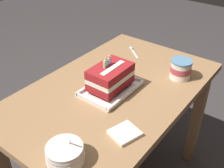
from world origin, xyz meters
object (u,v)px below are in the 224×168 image
Objects in this scene: bowl_stack at (65,154)px; napkin_pile at (125,133)px; foil_tray at (111,89)px; serving_spoon_near_tray at (132,50)px; birthday_cake at (111,77)px; ice_cream_tub at (181,69)px.

napkin_pile is at bearing -21.43° from bowl_stack.
foil_tray is 0.31m from napkin_pile.
bowl_stack is at bearing -162.77° from foil_tray.
serving_spoon_near_tray is 0.74m from napkin_pile.
birthday_cake reaches higher than serving_spoon_near_tray.
serving_spoon_near_tray is (0.42, 0.16, -0.07)m from birthday_cake.
foil_tray is at bearing -159.61° from serving_spoon_near_tray.
ice_cream_tub is 0.52m from napkin_pile.
bowl_stack is 0.25m from napkin_pile.
napkin_pile is (-0.63, -0.39, 0.00)m from serving_spoon_near_tray.
foil_tray reaches higher than napkin_pile.
birthday_cake is 0.47m from bowl_stack.
serving_spoon_near_tray is (0.42, 0.16, -0.00)m from foil_tray.
foil_tray is at bearing 47.34° from napkin_pile.
foil_tray is at bearing -90.00° from birthday_cake.
ice_cream_tub reaches higher than napkin_pile.
bowl_stack is at bearing -162.76° from birthday_cake.
napkin_pile is at bearing -148.59° from serving_spoon_near_tray.
napkin_pile is (0.23, -0.09, -0.03)m from bowl_stack.
ice_cream_tub is 0.84× the size of napkin_pile.
birthday_cake is (0.00, 0.00, 0.07)m from foil_tray.
birthday_cake reaches higher than bowl_stack.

